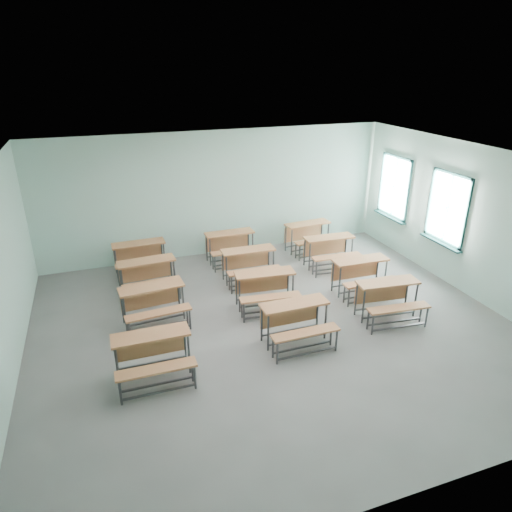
# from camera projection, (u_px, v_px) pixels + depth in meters

# --- Properties ---
(room) EXTENTS (9.04, 8.04, 3.24)m
(room) POSITION_uv_depth(u_px,v_px,m) (279.00, 249.00, 8.25)
(room) COLOR slate
(room) RESTS_ON ground
(desk_unit_r0c0) EXTENTS (1.23, 0.83, 0.77)m
(desk_unit_r0c0) POSITION_uv_depth(u_px,v_px,m) (153.00, 351.00, 7.21)
(desk_unit_r0c0) COLOR #A9663D
(desk_unit_r0c0) RESTS_ON ground
(desk_unit_r0c1) EXTENTS (1.23, 0.83, 0.77)m
(desk_unit_r0c1) POSITION_uv_depth(u_px,v_px,m) (297.00, 318.00, 8.13)
(desk_unit_r0c1) COLOR #A9663D
(desk_unit_r0c1) RESTS_ON ground
(desk_unit_r0c2) EXTENTS (1.31, 0.95, 0.77)m
(desk_unit_r0c2) POSITION_uv_depth(u_px,v_px,m) (389.00, 295.00, 8.93)
(desk_unit_r0c2) COLOR #A9663D
(desk_unit_r0c2) RESTS_ON ground
(desk_unit_r1c0) EXTENTS (1.29, 0.92, 0.77)m
(desk_unit_r1c0) POSITION_uv_depth(u_px,v_px,m) (154.00, 300.00, 8.74)
(desk_unit_r1c0) COLOR #A9663D
(desk_unit_r1c0) RESTS_ON ground
(desk_unit_r1c1) EXTENTS (1.31, 0.95, 0.77)m
(desk_unit_r1c1) POSITION_uv_depth(u_px,v_px,m) (266.00, 285.00, 9.31)
(desk_unit_r1c1) COLOR #A9663D
(desk_unit_r1c1) RESTS_ON ground
(desk_unit_r1c2) EXTENTS (1.25, 0.85, 0.77)m
(desk_unit_r1c2) POSITION_uv_depth(u_px,v_px,m) (362.00, 272.00, 9.92)
(desk_unit_r1c2) COLOR #A9663D
(desk_unit_r1c2) RESTS_ON ground
(desk_unit_r2c0) EXTENTS (1.28, 0.90, 0.77)m
(desk_unit_r2c0) POSITION_uv_depth(u_px,v_px,m) (148.00, 273.00, 9.87)
(desk_unit_r2c0) COLOR #A9663D
(desk_unit_r2c0) RESTS_ON ground
(desk_unit_r2c1) EXTENTS (1.25, 0.85, 0.77)m
(desk_unit_r2c1) POSITION_uv_depth(u_px,v_px,m) (250.00, 261.00, 10.44)
(desk_unit_r2c1) COLOR #A9663D
(desk_unit_r2c1) RESTS_ON ground
(desk_unit_r2c2) EXTENTS (1.27, 0.89, 0.77)m
(desk_unit_r2c2) POSITION_uv_depth(u_px,v_px,m) (330.00, 248.00, 11.18)
(desk_unit_r2c2) COLOR #A9663D
(desk_unit_r2c2) RESTS_ON ground
(desk_unit_r3c0) EXTENTS (1.25, 0.86, 0.77)m
(desk_unit_r3c0) POSITION_uv_depth(u_px,v_px,m) (140.00, 254.00, 10.82)
(desk_unit_r3c0) COLOR #A9663D
(desk_unit_r3c0) RESTS_ON ground
(desk_unit_r3c1) EXTENTS (1.24, 0.85, 0.77)m
(desk_unit_r3c1) POSITION_uv_depth(u_px,v_px,m) (231.00, 243.00, 11.48)
(desk_unit_r3c1) COLOR #A9663D
(desk_unit_r3c1) RESTS_ON ground
(desk_unit_r3c2) EXTENTS (1.30, 0.93, 0.77)m
(desk_unit_r3c2) POSITION_uv_depth(u_px,v_px,m) (309.00, 233.00, 12.13)
(desk_unit_r3c2) COLOR #A9663D
(desk_unit_r3c2) RESTS_ON ground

